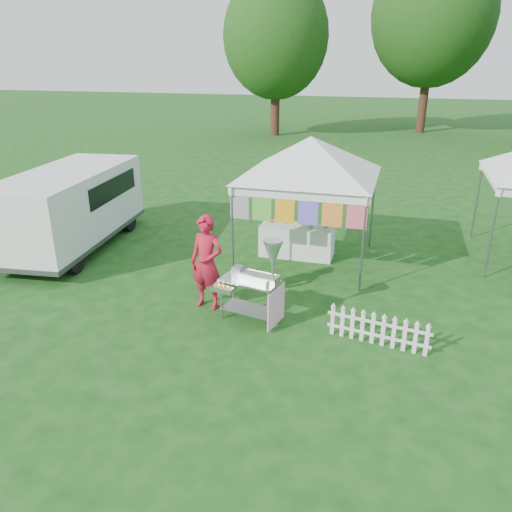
% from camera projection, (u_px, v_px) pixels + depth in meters
% --- Properties ---
extents(ground, '(120.00, 120.00, 0.00)m').
position_uv_depth(ground, '(270.00, 328.00, 9.18)').
color(ground, '#134012').
rests_on(ground, ground).
extents(canopy_main, '(4.24, 4.24, 3.45)m').
position_uv_depth(canopy_main, '(311.00, 137.00, 11.20)').
color(canopy_main, '#59595E').
rests_on(canopy_main, ground).
extents(tree_left, '(6.40, 6.40, 9.53)m').
position_uv_depth(tree_left, '(276.00, 36.00, 29.99)').
color(tree_left, '#331B12').
rests_on(tree_left, ground).
extents(tree_mid, '(7.60, 7.60, 11.52)m').
position_uv_depth(tree_mid, '(434.00, 14.00, 30.75)').
color(tree_mid, '#331B12').
rests_on(tree_mid, ground).
extents(donut_cart, '(1.32, 0.82, 1.67)m').
position_uv_depth(donut_cart, '(258.00, 274.00, 9.05)').
color(donut_cart, gray).
rests_on(donut_cart, ground).
extents(vendor, '(0.75, 0.56, 1.89)m').
position_uv_depth(vendor, '(207.00, 263.00, 9.65)').
color(vendor, '#B6162C').
rests_on(vendor, ground).
extents(cargo_van, '(2.47, 5.04, 2.02)m').
position_uv_depth(cargo_van, '(72.00, 206.00, 12.83)').
color(cargo_van, silver).
rests_on(cargo_van, ground).
extents(picket_fence, '(1.78, 0.34, 0.56)m').
position_uv_depth(picket_fence, '(378.00, 330.00, 8.56)').
color(picket_fence, silver).
rests_on(picket_fence, ground).
extents(display_table, '(1.80, 0.70, 0.78)m').
position_uv_depth(display_table, '(297.00, 241.00, 12.42)').
color(display_table, white).
rests_on(display_table, ground).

